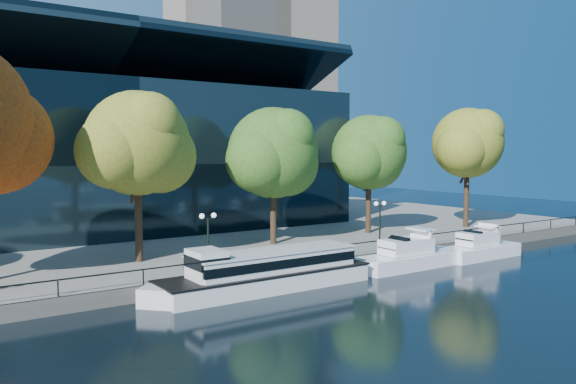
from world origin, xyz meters
TOP-DOWN VIEW (x-y plane):
  - ground at (0.00, 0.00)m, footprint 160.00×160.00m
  - promenade at (0.00, 36.38)m, footprint 90.00×67.08m
  - railing at (0.00, 3.25)m, footprint 88.20×0.08m
  - convention_building at (-4.00, 31.79)m, footprint 50.00×24.57m
  - office_tower at (28.00, 55.00)m, footprint 22.50×22.50m
  - tour_boat at (-2.53, 1.33)m, footprint 16.49×3.68m
  - cruiser_near at (10.56, 0.80)m, footprint 10.65×2.74m
  - cruiser_far at (18.64, 0.22)m, footprint 9.08×2.52m
  - tree_2 at (-7.49, 10.54)m, footprint 9.69×7.95m
  - tree_3 at (5.26, 11.70)m, footprint 10.08×8.26m
  - tree_4 at (16.85, 11.91)m, footprint 9.42×7.72m
  - tree_5 at (28.71, 9.18)m, footprint 9.48×7.77m
  - lamp_1 at (-4.93, 4.50)m, footprint 1.26×0.36m
  - lamp_2 at (11.16, 4.50)m, footprint 1.26×0.36m

SIDE VIEW (x-z plane):
  - ground at x=0.00m, z-range 0.00..0.00m
  - promenade at x=0.00m, z-range 0.00..1.00m
  - cruiser_far at x=18.64m, z-range -0.54..2.42m
  - cruiser_near at x=10.56m, z-range -0.58..2.50m
  - tour_boat at x=-2.53m, z-range -0.23..2.89m
  - railing at x=0.00m, z-range 1.44..2.43m
  - lamp_1 at x=-4.93m, z-range 1.97..6.00m
  - lamp_2 at x=11.16m, z-range 1.97..6.00m
  - convention_building at x=-4.00m, z-range -2.21..19.22m
  - tree_3 at x=5.26m, z-range 2.86..15.00m
  - tree_4 at x=16.85m, z-range 3.02..14.92m
  - tree_2 at x=-7.49m, z-range 3.31..16.03m
  - tree_5 at x=28.71m, z-range 3.50..16.43m
  - office_tower at x=28.00m, z-range 0.07..65.97m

